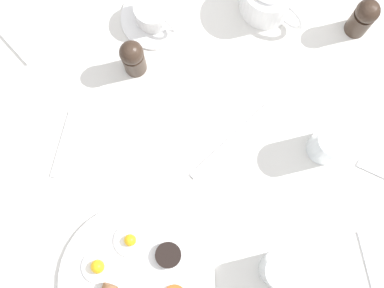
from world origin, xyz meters
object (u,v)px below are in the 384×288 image
object	(u,v)px
breakfast_plate	(135,281)
knife_by_plate	(231,141)
water_glass_short	(330,144)
pepper_grinder	(363,17)
napkin_folded	(24,22)
spoon_for_tea	(63,144)
teacup_with_saucer_left	(153,14)
wine_glass_spare	(280,270)
salt_grinder	(133,58)
fork_spare	(372,275)

from	to	relation	value
breakfast_plate	knife_by_plate	xyz separation A→B (m)	(0.28, 0.21, -0.01)
water_glass_short	pepper_grinder	bearing A→B (deg)	55.23
napkin_folded	breakfast_plate	bearing A→B (deg)	-83.11
pepper_grinder	spoon_for_tea	size ratio (longest dim) A/B	0.88
teacup_with_saucer_left	breakfast_plate	bearing A→B (deg)	-110.98
knife_by_plate	napkin_folded	bearing A→B (deg)	131.79
spoon_for_tea	wine_glass_spare	bearing A→B (deg)	-47.93
knife_by_plate	salt_grinder	bearing A→B (deg)	123.59
breakfast_plate	wine_glass_spare	xyz separation A→B (m)	(0.28, -0.06, 0.04)
wine_glass_spare	spoon_for_tea	size ratio (longest dim) A/B	0.80
teacup_with_saucer_left	water_glass_short	world-z (taller)	water_glass_short
napkin_folded	fork_spare	world-z (taller)	napkin_folded
water_glass_short	salt_grinder	distance (m)	0.44
teacup_with_saucer_left	salt_grinder	size ratio (longest dim) A/B	1.27
spoon_for_tea	fork_spare	distance (m)	0.69
knife_by_plate	spoon_for_tea	xyz separation A→B (m)	(-0.34, 0.10, 0.00)
breakfast_plate	salt_grinder	xyz separation A→B (m)	(0.13, 0.43, 0.05)
water_glass_short	wine_glass_spare	xyz separation A→B (m)	(-0.18, -0.20, -0.00)
spoon_for_tea	breakfast_plate	bearing A→B (deg)	-78.38
salt_grinder	fork_spare	bearing A→B (deg)	-59.98
wine_glass_spare	napkin_folded	bearing A→B (deg)	117.72
napkin_folded	knife_by_plate	xyz separation A→B (m)	(0.35, -0.39, -0.00)
pepper_grinder	salt_grinder	size ratio (longest dim) A/B	1.00
teacup_with_saucer_left	knife_by_plate	xyz separation A→B (m)	(0.07, -0.31, -0.02)
breakfast_plate	knife_by_plate	size ratio (longest dim) A/B	1.49
water_glass_short	breakfast_plate	bearing A→B (deg)	-163.01
pepper_grinder	breakfast_plate	bearing A→B (deg)	-149.04
pepper_grinder	fork_spare	distance (m)	0.53
pepper_grinder	fork_spare	size ratio (longest dim) A/B	0.65
spoon_for_tea	fork_spare	bearing A→B (deg)	-40.70
pepper_grinder	fork_spare	bearing A→B (deg)	-107.36
pepper_grinder	knife_by_plate	bearing A→B (deg)	-155.51
wine_glass_spare	fork_spare	distance (m)	0.20
teacup_with_saucer_left	pepper_grinder	world-z (taller)	pepper_grinder
napkin_folded	salt_grinder	bearing A→B (deg)	-40.21
wine_glass_spare	napkin_folded	world-z (taller)	wine_glass_spare
pepper_grinder	spoon_for_tea	distance (m)	0.69
breakfast_plate	teacup_with_saucer_left	world-z (taller)	teacup_with_saucer_left
fork_spare	napkin_folded	bearing A→B (deg)	125.72
breakfast_plate	pepper_grinder	xyz separation A→B (m)	(0.62, 0.37, 0.05)
breakfast_plate	salt_grinder	bearing A→B (deg)	73.11
water_glass_short	spoon_for_tea	size ratio (longest dim) A/B	0.83
wine_glass_spare	knife_by_plate	size ratio (longest dim) A/B	0.49
napkin_folded	spoon_for_tea	size ratio (longest dim) A/B	1.48
salt_grinder	spoon_for_tea	world-z (taller)	salt_grinder
water_glass_short	spoon_for_tea	xyz separation A→B (m)	(-0.52, 0.18, -0.05)
breakfast_plate	napkin_folded	distance (m)	0.61
napkin_folded	spoon_for_tea	distance (m)	0.29
salt_grinder	fork_spare	size ratio (longest dim) A/B	0.65
fork_spare	pepper_grinder	bearing A→B (deg)	72.64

